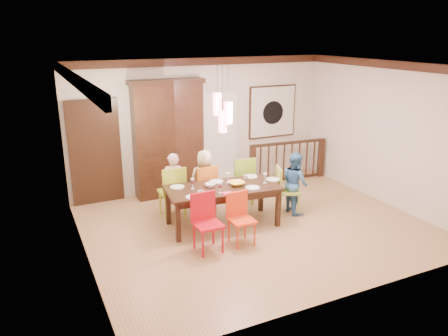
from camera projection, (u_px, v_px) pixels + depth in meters
name	position (u px, v px, depth m)	size (l,w,h in m)	color
floor	(256.00, 226.00, 8.08)	(6.00, 6.00, 0.00)	#AA7952
ceiling	(259.00, 65.00, 7.21)	(6.00, 6.00, 0.00)	white
wall_back	(203.00, 124.00, 9.80)	(6.00, 6.00, 0.00)	beige
wall_left	(80.00, 173.00, 6.42)	(5.00, 5.00, 0.00)	beige
wall_right	(386.00, 134.00, 8.87)	(5.00, 5.00, 0.00)	beige
crown_molding	(259.00, 70.00, 7.23)	(6.00, 5.00, 0.16)	black
panel_door	(95.00, 154.00, 8.90)	(1.04, 0.07, 2.24)	black
white_doorway	(217.00, 140.00, 10.03)	(0.97, 0.05, 2.22)	silver
painting	(272.00, 112.00, 10.46)	(1.25, 0.06, 1.25)	black
pendant_cluster	(223.00, 113.00, 7.48)	(0.27, 0.21, 1.14)	#FE4C66
dining_table	(223.00, 191.00, 7.92)	(2.12, 1.12, 0.75)	black
chair_far_left	(172.00, 188.00, 8.33)	(0.48, 0.48, 1.03)	#9FC127
chair_far_mid	(203.00, 185.00, 8.57)	(0.47, 0.47, 0.97)	orange
chair_far_right	(240.00, 177.00, 8.93)	(0.47, 0.47, 1.03)	#87B425
chair_near_left	(208.00, 220.00, 7.00)	(0.44, 0.44, 0.96)	red
chair_near_mid	(242.00, 216.00, 7.25)	(0.41, 0.41, 0.88)	red
chair_end_right	(288.00, 187.00, 8.49)	(0.55, 0.55, 0.95)	#8BA233
china_hutch	(168.00, 138.00, 9.32)	(1.59, 0.46, 2.50)	black
balustrade	(288.00, 160.00, 10.41)	(1.97, 0.25, 0.96)	black
person_far_left	(173.00, 184.00, 8.42)	(0.45, 0.30, 1.24)	#FFC2CA
person_far_mid	(205.00, 180.00, 8.65)	(0.60, 0.39, 1.23)	beige
person_end_right	(295.00, 183.00, 8.54)	(0.59, 0.46, 1.22)	teal
serving_bowl	(237.00, 183.00, 7.96)	(0.29, 0.29, 0.07)	yellow
small_bowl	(210.00, 185.00, 7.89)	(0.20, 0.20, 0.06)	white
cup_left	(201.00, 193.00, 7.47)	(0.11, 0.11, 0.09)	silver
cup_right	(245.00, 177.00, 8.29)	(0.09, 0.09, 0.08)	silver
plate_far_left	(177.00, 187.00, 7.86)	(0.26, 0.26, 0.01)	white
plate_far_mid	(216.00, 182.00, 8.15)	(0.26, 0.26, 0.01)	white
plate_far_right	(251.00, 176.00, 8.43)	(0.26, 0.26, 0.01)	white
plate_near_left	(193.00, 197.00, 7.39)	(0.26, 0.26, 0.01)	white
plate_near_mid	(253.00, 188.00, 7.83)	(0.26, 0.26, 0.01)	white
plate_end_right	(273.00, 179.00, 8.27)	(0.26, 0.26, 0.01)	white
wine_glass_a	(192.00, 184.00, 7.77)	(0.08, 0.08, 0.19)	#590C19
wine_glass_b	(228.00, 178.00, 8.08)	(0.08, 0.08, 0.19)	silver
wine_glass_c	(220.00, 188.00, 7.56)	(0.08, 0.08, 0.19)	#590C19
wine_glass_d	(265.00, 178.00, 8.06)	(0.08, 0.08, 0.19)	silver
napkin	(228.00, 193.00, 7.55)	(0.18, 0.14, 0.01)	#D83359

